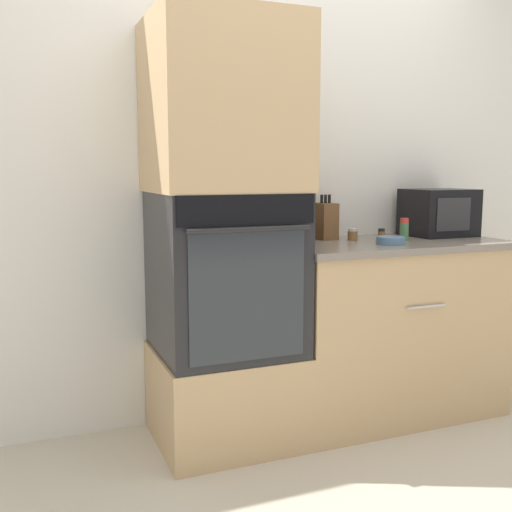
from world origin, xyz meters
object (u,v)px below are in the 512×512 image
at_px(wall_oven, 225,272).
at_px(condiment_jar_far, 353,235).
at_px(bowl, 391,240).
at_px(condiment_jar_mid, 381,235).
at_px(knife_block, 325,221).
at_px(condiment_jar_back, 404,230).
at_px(condiment_jar_near, 303,230).
at_px(microwave, 439,212).

xyz_separation_m(wall_oven, condiment_jar_far, (0.74, 0.10, 0.14)).
xyz_separation_m(bowl, condiment_jar_mid, (0.03, 0.13, 0.01)).
relative_size(bowl, condiment_jar_far, 2.34).
height_order(knife_block, condiment_jar_mid, knife_block).
xyz_separation_m(condiment_jar_mid, condiment_jar_far, (-0.11, 0.10, -0.00)).
bearing_deg(condiment_jar_back, condiment_jar_near, 153.26).
bearing_deg(knife_block, microwave, -7.32).
xyz_separation_m(microwave, knife_block, (-0.67, 0.09, -0.03)).
height_order(bowl, condiment_jar_mid, condiment_jar_mid).
distance_m(condiment_jar_mid, condiment_jar_back, 0.13).
relative_size(microwave, condiment_jar_far, 5.82).
height_order(microwave, condiment_jar_mid, microwave).
relative_size(bowl, condiment_jar_mid, 2.15).
xyz_separation_m(wall_oven, condiment_jar_back, (0.97, -0.03, 0.17)).
bearing_deg(knife_block, condiment_jar_mid, -41.32).
bearing_deg(condiment_jar_mid, condiment_jar_near, 148.54).
height_order(microwave, knife_block, microwave).
xyz_separation_m(microwave, condiment_jar_far, (-0.55, -0.01, -0.10)).
relative_size(bowl, condiment_jar_back, 1.20).
height_order(condiment_jar_mid, condiment_jar_back, condiment_jar_back).
relative_size(microwave, condiment_jar_back, 2.99).
distance_m(condiment_jar_near, condiment_jar_back, 0.52).
bearing_deg(condiment_jar_far, condiment_jar_mid, -41.31).
distance_m(wall_oven, bowl, 0.84).
bearing_deg(condiment_jar_mid, bowl, -103.71).
bearing_deg(condiment_jar_back, condiment_jar_mid, 168.81).
xyz_separation_m(condiment_jar_mid, condiment_jar_back, (0.12, -0.02, 0.03)).
height_order(microwave, bowl, microwave).
relative_size(microwave, bowl, 2.49).
height_order(condiment_jar_far, condiment_jar_back, condiment_jar_back).
bearing_deg(microwave, condiment_jar_mid, -166.11).
xyz_separation_m(bowl, condiment_jar_far, (-0.08, 0.23, 0.01)).
bearing_deg(condiment_jar_back, microwave, 22.60).
xyz_separation_m(knife_block, condiment_jar_far, (0.11, -0.10, -0.07)).
bearing_deg(wall_oven, condiment_jar_near, 22.65).
relative_size(wall_oven, condiment_jar_far, 12.36).
bearing_deg(condiment_jar_mid, microwave, 13.89).
bearing_deg(wall_oven, condiment_jar_back, -1.48).
bearing_deg(condiment_jar_near, wall_oven, -157.35).
relative_size(bowl, condiment_jar_near, 1.31).
xyz_separation_m(bowl, condiment_jar_near, (-0.31, 0.34, 0.03)).
bearing_deg(knife_block, condiment_jar_back, -32.51).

